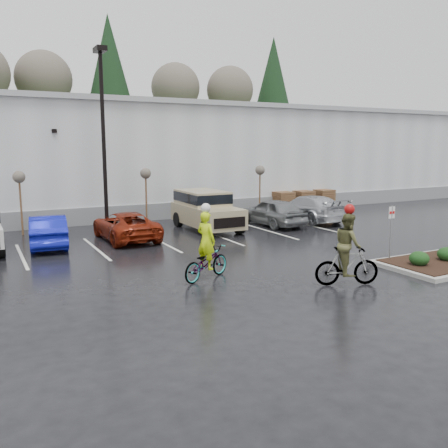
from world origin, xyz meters
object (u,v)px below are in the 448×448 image
pallet_stack_b (303,200)px  pallet_stack_c (324,199)px  sapling_west (19,180)px  cyclist_olive (347,257)px  car_blue (48,231)px  fire_lane_sign (391,227)px  lamppost (103,120)px  car_red (126,226)px  car_grey (273,212)px  suv_tan (207,211)px  pallet_stack_a (283,202)px  car_far_silver (308,208)px  cyclist_hivis (206,256)px  sapling_east (260,173)px  sapling_mid (146,177)px

pallet_stack_b → pallet_stack_c: (1.80, 0.00, 0.00)m
sapling_west → pallet_stack_c: sapling_west is taller
pallet_stack_b → cyclist_olive: cyclist_olive is taller
car_blue → pallet_stack_b: bearing=-159.3°
pallet_stack_c → fire_lane_sign: size_ratio=0.61×
pallet_stack_c → lamppost: bearing=-172.9°
pallet_stack_c → car_red: (-15.77, -4.62, -0.01)m
pallet_stack_c → car_grey: bearing=-148.6°
pallet_stack_c → suv_tan: size_ratio=0.26×
car_red → pallet_stack_c: bearing=-165.0°
pallet_stack_a → car_blue: car_blue is taller
sapling_west → fire_lane_sign: size_ratio=1.45×
sapling_west → pallet_stack_c: bearing=2.9°
car_far_silver → sapling_west: bearing=-13.1°
pallet_stack_c → suv_tan: 11.91m
sapling_west → cyclist_hivis: size_ratio=1.25×
pallet_stack_c → car_grey: 8.56m
pallet_stack_a → suv_tan: 8.70m
car_grey → cyclist_olive: size_ratio=1.72×
suv_tan → sapling_east: bearing=30.4°
sapling_east → pallet_stack_b: sapling_east is taller
sapling_mid → car_far_silver: sapling_mid is taller
lamppost → cyclist_hivis: 11.61m
suv_tan → cyclist_olive: size_ratio=1.94×
car_red → suv_tan: size_ratio=0.94×
fire_lane_sign → cyclist_hivis: cyclist_hivis is taller
pallet_stack_c → cyclist_hivis: cyclist_hivis is taller
fire_lane_sign → cyclist_hivis: (-7.11, 1.30, -0.62)m
car_grey → cyclist_hivis: bearing=42.3°
car_red → car_far_silver: (11.16, 0.46, 0.10)m
lamppost → cyclist_olive: size_ratio=3.51×
car_red → car_grey: (8.46, 0.16, 0.10)m
cyclist_hivis → car_far_silver: bearing=-76.4°
lamppost → pallet_stack_b: (14.20, 2.00, -5.01)m
lamppost → cyclist_olive: (4.37, -13.24, -4.75)m
pallet_stack_c → cyclist_hivis: 19.76m
pallet_stack_a → car_red: size_ratio=0.28×
sapling_mid → sapling_west: bearing=180.0°
lamppost → car_blue: 6.47m
pallet_stack_b → sapling_east: bearing=-166.6°
sapling_west → car_far_silver: bearing=-11.6°
pallet_stack_b → car_grey: car_grey is taller
lamppost → sapling_mid: size_ratio=2.88×
pallet_stack_c → car_blue: car_blue is taller
pallet_stack_c → car_red: size_ratio=0.28×
pallet_stack_a → suv_tan: suv_tan is taller
fire_lane_sign → pallet_stack_b: bearing=65.1°
suv_tan → lamppost: bearing=156.9°
lamppost → cyclist_hivis: size_ratio=3.60×
pallet_stack_b → sapling_west: bearing=-176.9°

